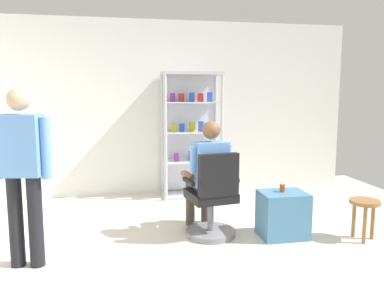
% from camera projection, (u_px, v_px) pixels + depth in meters
% --- Properties ---
extents(ground_plane, '(7.20, 7.20, 0.00)m').
position_uv_depth(ground_plane, '(202.00, 283.00, 3.14)').
color(ground_plane, beige).
extents(back_wall, '(6.00, 0.10, 2.70)m').
position_uv_depth(back_wall, '(163.00, 108.00, 5.89)').
color(back_wall, silver).
rests_on(back_wall, ground).
extents(display_cabinet_main, '(0.90, 0.45, 1.90)m').
position_uv_depth(display_cabinet_main, '(191.00, 134.00, 5.78)').
color(display_cabinet_main, '#B7B7BC').
rests_on(display_cabinet_main, ground).
extents(office_chair, '(0.60, 0.56, 0.96)m').
position_uv_depth(office_chair, '(213.00, 203.00, 4.10)').
color(office_chair, slate).
rests_on(office_chair, ground).
extents(seated_shopkeeper, '(0.53, 0.60, 1.29)m').
position_uv_depth(seated_shopkeeper, '(207.00, 171.00, 4.21)').
color(seated_shopkeeper, '#3F382D').
rests_on(seated_shopkeeper, ground).
extents(storage_crate, '(0.50, 0.39, 0.51)m').
position_uv_depth(storage_crate, '(283.00, 214.00, 4.14)').
color(storage_crate, teal).
rests_on(storage_crate, ground).
extents(tea_glass, '(0.06, 0.06, 0.08)m').
position_uv_depth(tea_glass, '(282.00, 188.00, 4.11)').
color(tea_glass, brown).
rests_on(tea_glass, storage_crate).
extents(standing_customer, '(0.51, 0.28, 1.63)m').
position_uv_depth(standing_customer, '(22.00, 167.00, 3.34)').
color(standing_customer, black).
rests_on(standing_customer, ground).
extents(wooden_stool, '(0.32, 0.32, 0.44)m').
position_uv_depth(wooden_stool, '(364.00, 208.00, 4.03)').
color(wooden_stool, olive).
rests_on(wooden_stool, ground).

